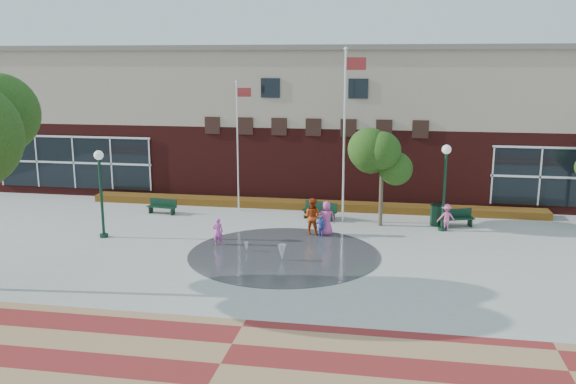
% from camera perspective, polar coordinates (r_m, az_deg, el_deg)
% --- Properties ---
extents(ground, '(120.00, 120.00, 0.00)m').
position_cam_1_polar(ground, '(24.04, -1.66, -8.07)').
color(ground, '#666056').
rests_on(ground, ground).
extents(plaza_concrete, '(46.00, 18.00, 0.01)m').
position_cam_1_polar(plaza_concrete, '(27.75, 0.00, -5.25)').
color(plaza_concrete, '#A8A8A0').
rests_on(plaza_concrete, ground).
extents(paver_band, '(46.00, 6.00, 0.01)m').
position_cam_1_polar(paver_band, '(17.82, -6.34, -15.72)').
color(paver_band, maroon).
rests_on(paver_band, ground).
extents(splash_pad, '(8.40, 8.40, 0.01)m').
position_cam_1_polar(splash_pad, '(26.82, -0.37, -5.88)').
color(splash_pad, '#383A3D').
rests_on(splash_pad, ground).
extents(library_building, '(44.40, 10.40, 9.20)m').
position_cam_1_polar(library_building, '(39.99, 3.35, 6.90)').
color(library_building, '#4C1613').
rests_on(library_building, ground).
extents(flower_bed, '(26.00, 1.20, 0.40)m').
position_cam_1_polar(flower_bed, '(34.99, 2.14, -1.57)').
color(flower_bed, '#A51B0A').
rests_on(flower_bed, ground).
extents(flagpole_left, '(0.84, 0.22, 7.27)m').
position_cam_1_polar(flagpole_left, '(33.95, -4.68, 4.92)').
color(flagpole_left, white).
rests_on(flagpole_left, ground).
extents(flagpole_right, '(1.11, 0.18, 9.00)m').
position_cam_1_polar(flagpole_right, '(31.38, 5.40, 6.12)').
color(flagpole_right, white).
rests_on(flagpole_right, ground).
extents(lamp_left, '(0.45, 0.45, 4.22)m').
position_cam_1_polar(lamp_left, '(30.06, -17.13, 0.72)').
color(lamp_left, '#11301F').
rests_on(lamp_left, ground).
extents(lamp_right, '(0.46, 0.46, 4.33)m').
position_cam_1_polar(lamp_right, '(30.83, 14.48, 1.28)').
color(lamp_right, '#11301F').
rests_on(lamp_right, ground).
extents(bench_left, '(1.70, 0.71, 0.83)m').
position_cam_1_polar(bench_left, '(34.42, -11.71, -1.59)').
color(bench_left, '#11301F').
rests_on(bench_left, ground).
extents(bench_mid, '(1.94, 1.09, 0.94)m').
position_cam_1_polar(bench_mid, '(32.56, 2.96, -2.08)').
color(bench_mid, '#11301F').
rests_on(bench_mid, ground).
extents(bench_right, '(1.90, 1.08, 0.92)m').
position_cam_1_polar(bench_right, '(32.20, 15.42, -2.68)').
color(bench_right, '#11301F').
rests_on(bench_right, ground).
extents(trash_can, '(0.70, 0.70, 1.14)m').
position_cam_1_polar(trash_can, '(32.20, 13.74, -2.07)').
color(trash_can, '#11301F').
rests_on(trash_can, ground).
extents(tree_mid, '(2.89, 2.89, 4.88)m').
position_cam_1_polar(tree_mid, '(30.99, 8.81, 3.20)').
color(tree_mid, '#443A2C').
rests_on(tree_mid, ground).
extents(water_jet_a, '(0.35, 0.35, 0.69)m').
position_cam_1_polar(water_jet_a, '(25.99, -0.57, -6.48)').
color(water_jet_a, white).
rests_on(water_jet_a, ground).
extents(water_jet_b, '(0.19, 0.19, 0.43)m').
position_cam_1_polar(water_jet_b, '(27.24, -3.91, -5.63)').
color(water_jet_b, white).
rests_on(water_jet_b, ground).
extents(child_splash, '(0.53, 0.41, 1.29)m').
position_cam_1_polar(child_splash, '(28.16, -6.58, -3.70)').
color(child_splash, '#E94DC0').
rests_on(child_splash, ground).
extents(adult_red, '(1.00, 0.85, 1.82)m').
position_cam_1_polar(adult_red, '(29.63, 2.26, -2.30)').
color(adult_red, '#BD3F13').
rests_on(adult_red, ground).
extents(adult_pink, '(0.88, 0.62, 1.69)m').
position_cam_1_polar(adult_pink, '(29.57, 3.61, -2.48)').
color(adult_pink, '#D85196').
rests_on(adult_pink, ground).
extents(child_blue, '(0.67, 0.46, 1.05)m').
position_cam_1_polar(child_blue, '(29.29, 3.12, -3.26)').
color(child_blue, blue).
rests_on(child_blue, ground).
extents(person_bench, '(0.96, 0.65, 1.37)m').
position_cam_1_polar(person_bench, '(31.31, 14.59, -2.32)').
color(person_bench, pink).
rests_on(person_bench, ground).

